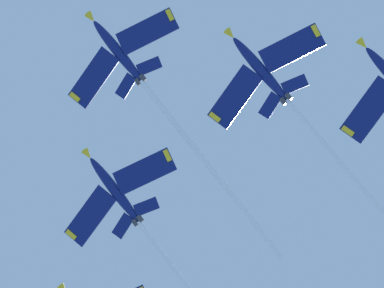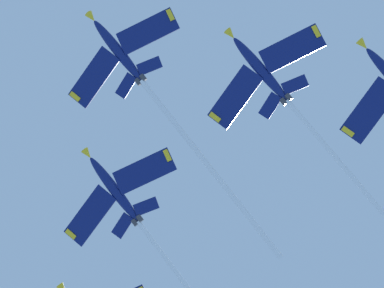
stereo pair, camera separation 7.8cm
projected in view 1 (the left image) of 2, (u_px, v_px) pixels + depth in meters
The scene contains 3 objects.
jet_lead at pixel (147, 89), 110.56m from camera, with size 40.13×25.36×15.83m.
jet_left_wing at pixel (288, 102), 106.31m from camera, with size 41.13×25.31×15.77m.
jet_right_wing at pixel (140, 224), 110.09m from camera, with size 42.01×26.50×15.32m.
Camera 1 is at (1.03, 29.08, 1.77)m, focal length 70.39 mm.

